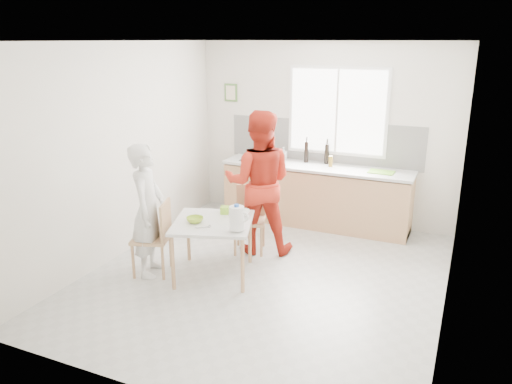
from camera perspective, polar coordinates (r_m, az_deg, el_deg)
ground at (r=6.05m, az=1.13°, el=-9.64°), size 4.50×4.50×0.00m
room_shell at (r=5.51m, az=1.22°, el=5.83°), size 4.50×4.50×4.50m
window at (r=7.52m, az=9.28°, el=9.08°), size 1.50×0.06×1.30m
backsplash at (r=7.67m, az=7.68°, el=5.69°), size 3.00×0.02×0.65m
picture_frame at (r=8.12m, az=-2.89°, el=11.27°), size 0.22×0.03×0.28m
kitchen_counter at (r=7.60m, az=6.80°, el=-0.66°), size 2.84×0.64×1.37m
dining_table at (r=5.86m, az=-4.94°, el=-4.00°), size 1.13×1.13×0.69m
chair_left at (r=6.06m, az=-11.30°, el=-4.78°), size 0.53×0.53×0.90m
chair_far at (r=6.62m, az=-0.69°, el=-2.69°), size 0.51×0.51×0.87m
person_white at (r=5.98m, az=-12.25°, el=-2.07°), size 0.55×0.67×1.59m
person_red at (r=6.46m, az=0.34°, el=1.07°), size 1.09×0.96×1.88m
bowl_green at (r=5.82m, az=-7.00°, el=-3.16°), size 0.25×0.25×0.06m
bowl_white at (r=6.02m, az=-1.74°, el=-2.40°), size 0.27×0.27×0.05m
milk_jug at (r=5.47m, az=-2.17°, el=-2.96°), size 0.23×0.16×0.29m
green_box at (r=6.06m, az=-3.58°, el=-2.07°), size 0.13×0.13×0.09m
spoon at (r=5.64m, az=-6.16°, el=-4.00°), size 0.13×0.11×0.01m
cutting_board at (r=7.24m, az=14.14°, el=2.23°), size 0.36×0.27×0.01m
wine_bottle_a at (r=7.62m, az=5.78°, el=4.58°), size 0.07×0.07×0.32m
wine_bottle_b at (r=7.58m, az=8.09°, el=4.35°), size 0.07×0.07×0.30m
jar_amber at (r=7.42m, az=8.52°, el=3.49°), size 0.06×0.06×0.16m
soap_bottle at (r=7.78m, az=3.17°, el=4.43°), size 0.09×0.09×0.20m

